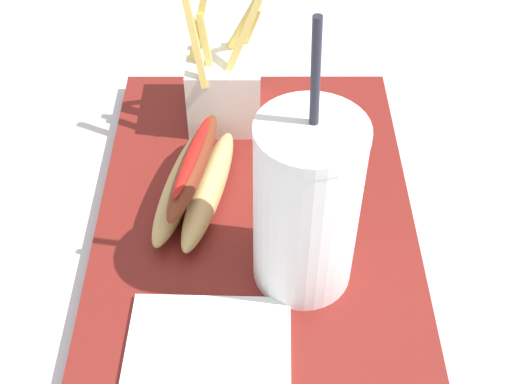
{
  "coord_description": "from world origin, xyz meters",
  "views": [
    {
      "loc": [
        -0.45,
        0.0,
        0.51
      ],
      "look_at": [
        0.0,
        0.0,
        0.05
      ],
      "focal_mm": 48.1,
      "sensor_mm": 36.0,
      "label": 1
    }
  ],
  "objects_px": {
    "fries_basket": "(225,83)",
    "hot_dog_1": "(195,181)",
    "soda_cup": "(307,207)",
    "napkin_stack": "(209,351)",
    "ketchup_cup_1": "(330,119)"
  },
  "relations": [
    {
      "from": "soda_cup",
      "to": "hot_dog_1",
      "type": "bearing_deg",
      "value": 47.99
    },
    {
      "from": "fries_basket",
      "to": "ketchup_cup_1",
      "type": "distance_m",
      "value": 0.12
    },
    {
      "from": "soda_cup",
      "to": "hot_dog_1",
      "type": "xyz_separation_m",
      "value": [
        0.09,
        0.1,
        -0.06
      ]
    },
    {
      "from": "ketchup_cup_1",
      "to": "napkin_stack",
      "type": "height_order",
      "value": "ketchup_cup_1"
    },
    {
      "from": "soda_cup",
      "to": "fries_basket",
      "type": "relative_size",
      "value": 1.6
    },
    {
      "from": "soda_cup",
      "to": "ketchup_cup_1",
      "type": "xyz_separation_m",
      "value": [
        0.2,
        -0.04,
        -0.07
      ]
    },
    {
      "from": "fries_basket",
      "to": "hot_dog_1",
      "type": "xyz_separation_m",
      "value": [
        -0.13,
        0.03,
        -0.02
      ]
    },
    {
      "from": "fries_basket",
      "to": "ketchup_cup_1",
      "type": "xyz_separation_m",
      "value": [
        -0.02,
        -0.11,
        -0.03
      ]
    },
    {
      "from": "hot_dog_1",
      "to": "napkin_stack",
      "type": "xyz_separation_m",
      "value": [
        -0.17,
        -0.02,
        -0.02
      ]
    },
    {
      "from": "fries_basket",
      "to": "napkin_stack",
      "type": "relative_size",
      "value": 1.2
    },
    {
      "from": "fries_basket",
      "to": "hot_dog_1",
      "type": "bearing_deg",
      "value": 169.28
    },
    {
      "from": "hot_dog_1",
      "to": "fries_basket",
      "type": "bearing_deg",
      "value": -10.72
    },
    {
      "from": "hot_dog_1",
      "to": "ketchup_cup_1",
      "type": "height_order",
      "value": "hot_dog_1"
    },
    {
      "from": "fries_basket",
      "to": "napkin_stack",
      "type": "distance_m",
      "value": 0.31
    },
    {
      "from": "hot_dog_1",
      "to": "soda_cup",
      "type": "bearing_deg",
      "value": -132.01
    }
  ]
}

